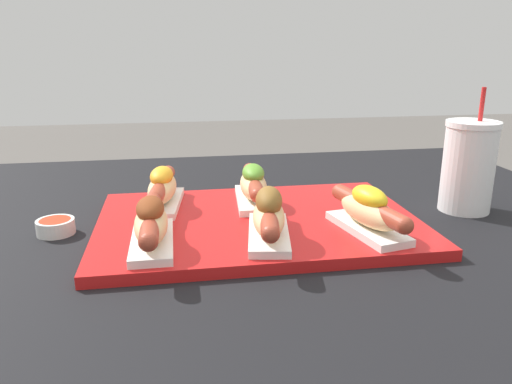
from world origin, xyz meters
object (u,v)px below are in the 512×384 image
at_px(serving_tray, 258,223).
at_px(hot_dog_2, 368,211).
at_px(hot_dog_1, 269,216).
at_px(hot_dog_0, 151,223).
at_px(hot_dog_4, 253,185).
at_px(sauce_bowl, 56,226).
at_px(drink_cup, 468,166).
at_px(hot_dog_3, 162,188).

height_order(serving_tray, hot_dog_2, hot_dog_2).
bearing_deg(hot_dog_1, hot_dog_0, -179.92).
relative_size(hot_dog_4, sauce_bowl, 3.29).
xyz_separation_m(serving_tray, drink_cup, (0.40, 0.03, 0.08)).
distance_m(serving_tray, sauce_bowl, 0.34).
bearing_deg(hot_dog_3, drink_cup, -6.28).
bearing_deg(serving_tray, hot_dog_2, -30.02).
height_order(hot_dog_3, hot_dog_4, same).
relative_size(hot_dog_2, sauce_bowl, 3.24).
bearing_deg(drink_cup, sauce_bowl, -179.85).
distance_m(hot_dog_3, sauce_bowl, 0.19).
xyz_separation_m(sauce_bowl, drink_cup, (0.73, 0.00, 0.07)).
relative_size(hot_dog_1, hot_dog_3, 0.99).
bearing_deg(hot_dog_1, serving_tray, 90.62).
bearing_deg(hot_dog_3, sauce_bowl, -160.05).
distance_m(serving_tray, hot_dog_4, 0.09).
xyz_separation_m(hot_dog_0, hot_dog_3, (0.01, 0.18, -0.00)).
distance_m(serving_tray, hot_dog_2, 0.19).
xyz_separation_m(hot_dog_1, drink_cup, (0.40, 0.12, 0.03)).
relative_size(hot_dog_0, drink_cup, 0.89).
distance_m(hot_dog_1, hot_dog_2, 0.16).
xyz_separation_m(hot_dog_3, hot_dog_4, (0.17, -0.01, -0.00)).
bearing_deg(hot_dog_2, hot_dog_0, 180.00).
distance_m(hot_dog_3, drink_cup, 0.56).
height_order(serving_tray, sauce_bowl, sauce_bowl).
relative_size(serving_tray, hot_dog_0, 2.64).
height_order(hot_dog_3, sauce_bowl, hot_dog_3).
bearing_deg(hot_dog_3, hot_dog_2, -29.85).
distance_m(hot_dog_1, sauce_bowl, 0.36).
bearing_deg(hot_dog_3, hot_dog_1, -48.66).
relative_size(hot_dog_0, sauce_bowl, 3.30).
distance_m(hot_dog_0, hot_dog_2, 0.33).
relative_size(hot_dog_2, hot_dog_4, 0.98).
bearing_deg(hot_dog_1, hot_dog_3, 131.34).
xyz_separation_m(hot_dog_3, drink_cup, (0.56, -0.06, 0.03)).
height_order(hot_dog_1, hot_dog_3, hot_dog_1).
bearing_deg(hot_dog_2, hot_dog_3, 150.15).
height_order(serving_tray, hot_dog_4, hot_dog_4).
relative_size(serving_tray, hot_dog_2, 2.70).
distance_m(sauce_bowl, drink_cup, 0.74).
distance_m(hot_dog_1, hot_dog_4, 0.18).
bearing_deg(sauce_bowl, hot_dog_2, -13.61).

